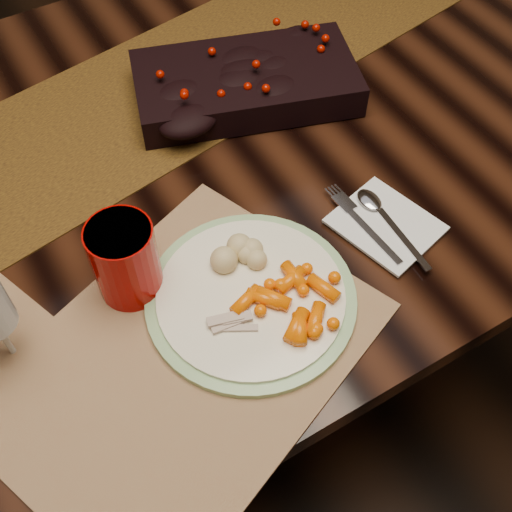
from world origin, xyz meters
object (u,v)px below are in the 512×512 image
placemat_main (184,359)px  baby_carrots (293,304)px  centerpiece (246,79)px  dinner_plate (251,297)px  napkin (386,224)px  dining_table (199,280)px  turkey_shreds (225,323)px  mashed_potatoes (238,251)px  red_cup (125,260)px

placemat_main → baby_carrots: baby_carrots is taller
centerpiece → dinner_plate: (-0.20, -0.36, -0.03)m
placemat_main → dinner_plate: dinner_plate is taller
centerpiece → napkin: (0.03, -0.35, -0.03)m
centerpiece → dinner_plate: centerpiece is taller
dining_table → turkey_shreds: turkey_shreds is taller
mashed_potatoes → centerpiece: bearing=58.4°
dining_table → mashed_potatoes: size_ratio=24.56×
dining_table → napkin: 0.52m
placemat_main → napkin: napkin is taller
centerpiece → dinner_plate: bearing=-119.0°
turkey_shreds → red_cup: size_ratio=0.60×
placemat_main → dinner_plate: (0.12, 0.03, 0.01)m
napkin → placemat_main: bearing=172.5°
placemat_main → napkin: 0.36m
dining_table → baby_carrots: (-0.01, -0.35, 0.40)m
napkin → baby_carrots: bearing=-178.4°
placemat_main → mashed_potatoes: bearing=12.9°
dinner_plate → mashed_potatoes: 0.07m
placemat_main → napkin: (0.35, 0.04, 0.00)m
napkin → red_cup: size_ratio=1.18×
baby_carrots → red_cup: red_cup is taller
baby_carrots → turkey_shreds: bearing=167.2°
dining_table → dinner_plate: 0.49m
baby_carrots → turkey_shreds: (-0.09, 0.02, -0.00)m
dinner_plate → turkey_shreds: 0.06m
napkin → red_cup: red_cup is taller
dining_table → centerpiece: 0.45m
dinner_plate → red_cup: 0.17m
dinner_plate → mashed_potatoes: bearing=76.8°
dinner_plate → red_cup: bearing=141.0°
baby_carrots → mashed_potatoes: (-0.02, 0.10, 0.01)m
dinner_plate → red_cup: red_cup is taller
mashed_potatoes → napkin: size_ratio=0.52×
placemat_main → red_cup: bearing=72.9°
turkey_shreds → napkin: 0.29m
placemat_main → baby_carrots: size_ratio=4.02×
dining_table → napkin: (0.19, -0.29, 0.38)m
dining_table → turkey_shreds: size_ratio=25.06×
placemat_main → turkey_shreds: bearing=-15.9°
napkin → mashed_potatoes: bearing=153.7°
dining_table → red_cup: 0.51m
dinner_plate → baby_carrots: 0.06m
turkey_shreds → dinner_plate: bearing=25.6°
centerpiece → turkey_shreds: size_ratio=5.16×
dinner_plate → napkin: bearing=2.8°
dinner_plate → turkey_shreds: bearing=-154.4°
centerpiece → red_cup: size_ratio=3.09×
centerpiece → turkey_shreds: centerpiece is taller
turkey_shreds → red_cup: red_cup is taller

